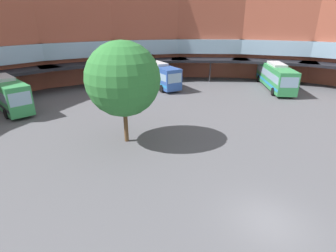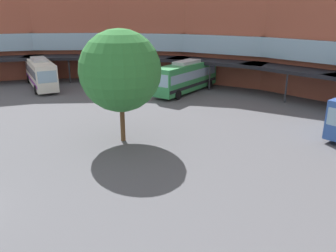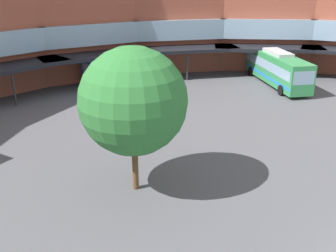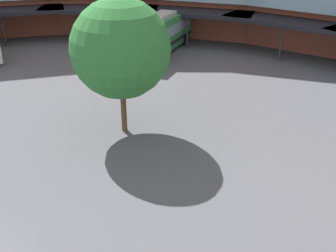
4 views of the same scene
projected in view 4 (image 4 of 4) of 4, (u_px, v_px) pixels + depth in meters
bus_0 at (161, 33)px, 42.42m from camera, size 4.79×11.36×3.92m
plaza_tree at (121, 49)px, 25.03m from camera, size 6.10×6.10×8.55m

